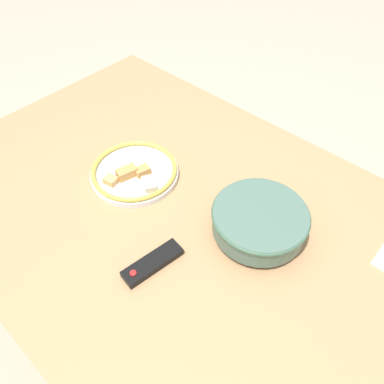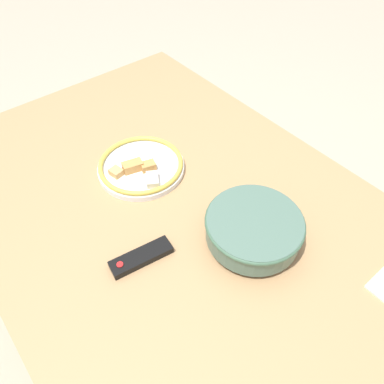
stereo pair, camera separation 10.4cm
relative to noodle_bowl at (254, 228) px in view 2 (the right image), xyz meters
The scene contains 5 objects.
ground_plane 0.81m from the noodle_bowl, 24.19° to the left, with size 8.00×8.00×0.00m, color #B7A88E.
dining_table 0.24m from the noodle_bowl, 24.19° to the left, with size 1.57×1.01×0.74m.
noodle_bowl is the anchor object (origin of this frame).
food_plate 0.41m from the noodle_bowl, 11.15° to the left, with size 0.27×0.27×0.05m.
tv_remote 0.29m from the noodle_bowl, 63.07° to the left, with size 0.07×0.16×0.02m.
Camera 2 is at (-0.53, 0.40, 1.55)m, focal length 35.00 mm.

